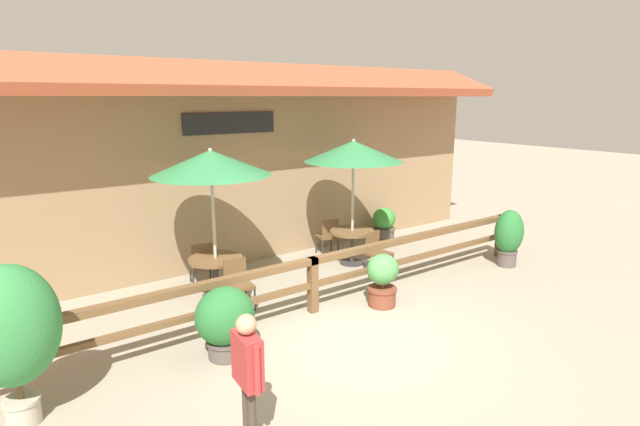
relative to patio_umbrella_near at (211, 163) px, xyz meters
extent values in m
plane|color=#9E937F|center=(1.02, -2.59, -2.42)|extent=(60.00, 60.00, 0.00)
cube|color=#997A56|center=(1.02, 1.61, -0.62)|extent=(14.00, 0.40, 3.60)
cube|color=#B25133|center=(1.02, 1.06, 1.46)|extent=(14.28, 1.48, 0.70)
cube|color=black|center=(1.06, 1.38, 0.58)|extent=(1.98, 0.04, 0.42)
cube|color=brown|center=(1.02, -1.54, -1.52)|extent=(10.40, 0.14, 0.11)
cube|color=brown|center=(1.02, -1.54, -1.94)|extent=(10.40, 0.10, 0.09)
cube|color=brown|center=(1.02, -1.54, -1.94)|extent=(0.14, 0.14, 0.95)
cube|color=brown|center=(6.15, -1.54, -1.94)|extent=(0.14, 0.14, 0.95)
cylinder|color=#B7B2A8|center=(0.00, 0.00, -1.28)|extent=(0.06, 0.06, 2.27)
cone|color=#33844C|center=(0.00, 0.00, 0.01)|extent=(2.04, 2.04, 0.43)
sphere|color=#B2ADA3|center=(0.00, 0.00, 0.22)|extent=(0.07, 0.07, 0.07)
cylinder|color=brown|center=(0.00, 0.00, -1.71)|extent=(0.96, 0.96, 0.05)
cylinder|color=#333333|center=(0.00, 0.00, -2.08)|extent=(0.07, 0.07, 0.68)
cylinder|color=#333333|center=(0.00, 0.00, -2.40)|extent=(0.53, 0.53, 0.03)
cube|color=brown|center=(0.08, -0.75, -1.99)|extent=(0.45, 0.45, 0.05)
cube|color=brown|center=(0.09, -0.56, -1.77)|extent=(0.40, 0.07, 0.40)
cylinder|color=#2D2D2D|center=(-0.13, -0.93, -2.22)|extent=(0.04, 0.04, 0.40)
cylinder|color=#2D2D2D|center=(0.25, -0.96, -2.22)|extent=(0.04, 0.04, 0.40)
cylinder|color=#2D2D2D|center=(-0.10, -0.55, -2.22)|extent=(0.04, 0.04, 0.40)
cylinder|color=#2D2D2D|center=(0.28, -0.58, -2.22)|extent=(0.04, 0.04, 0.40)
cube|color=brown|center=(0.03, 0.75, -1.99)|extent=(0.51, 0.51, 0.05)
cube|color=brown|center=(-0.01, 0.57, -1.77)|extent=(0.40, 0.13, 0.40)
cylinder|color=#2D2D2D|center=(0.26, 0.89, -2.22)|extent=(0.04, 0.04, 0.40)
cylinder|color=#2D2D2D|center=(-0.11, 0.98, -2.22)|extent=(0.04, 0.04, 0.40)
cylinder|color=#2D2D2D|center=(0.17, 0.52, -2.22)|extent=(0.04, 0.04, 0.40)
cylinder|color=#2D2D2D|center=(-0.20, 0.61, -2.22)|extent=(0.04, 0.04, 0.40)
cylinder|color=#B7B2A8|center=(3.14, 0.01, -1.28)|extent=(0.06, 0.06, 2.27)
cone|color=#33844C|center=(3.14, 0.01, 0.01)|extent=(2.04, 2.04, 0.43)
sphere|color=#B2ADA3|center=(3.14, 0.01, 0.22)|extent=(0.07, 0.07, 0.07)
cylinder|color=brown|center=(3.14, 0.01, -1.71)|extent=(0.96, 0.96, 0.05)
cylinder|color=#333333|center=(3.14, 0.01, -2.08)|extent=(0.07, 0.07, 0.68)
cylinder|color=#333333|center=(3.14, 0.01, -2.40)|extent=(0.53, 0.53, 0.03)
cube|color=brown|center=(3.17, -0.83, -1.99)|extent=(0.47, 0.47, 0.05)
cube|color=brown|center=(3.14, -0.64, -1.77)|extent=(0.40, 0.09, 0.40)
cylinder|color=#2D2D2D|center=(3.01, -1.04, -2.22)|extent=(0.04, 0.04, 0.40)
cylinder|color=#2D2D2D|center=(3.39, -0.99, -2.22)|extent=(0.04, 0.04, 0.40)
cylinder|color=#2D2D2D|center=(2.96, -0.67, -2.22)|extent=(0.04, 0.04, 0.40)
cylinder|color=#2D2D2D|center=(3.33, -0.61, -2.22)|extent=(0.04, 0.04, 0.40)
cube|color=brown|center=(3.09, 0.84, -1.99)|extent=(0.50, 0.50, 0.05)
cube|color=brown|center=(3.05, 0.65, -1.77)|extent=(0.40, 0.13, 0.40)
cylinder|color=#2D2D2D|center=(3.32, 0.98, -2.22)|extent=(0.04, 0.04, 0.40)
cylinder|color=#2D2D2D|center=(2.95, 1.07, -2.22)|extent=(0.04, 0.04, 0.40)
cylinder|color=#2D2D2D|center=(3.23, 0.61, -2.22)|extent=(0.04, 0.04, 0.40)
cylinder|color=#2D2D2D|center=(2.86, 0.70, -2.22)|extent=(0.04, 0.04, 0.40)
cylinder|color=#564C47|center=(-0.80, -2.05, -2.29)|extent=(0.50, 0.50, 0.26)
cylinder|color=#564C47|center=(-0.80, -2.05, -2.18)|extent=(0.54, 0.54, 0.04)
ellipsoid|color=#287033|center=(-0.80, -2.05, -1.81)|extent=(0.82, 0.74, 0.81)
cylinder|color=#B7AD99|center=(-3.24, -2.08, -2.26)|extent=(0.36, 0.36, 0.31)
cylinder|color=#B7AD99|center=(-3.24, -2.08, -2.13)|extent=(0.38, 0.38, 0.04)
cylinder|color=brown|center=(-3.24, -2.08, -1.91)|extent=(0.06, 0.06, 0.40)
ellipsoid|color=#338442|center=(-3.24, -2.08, -1.25)|extent=(0.99, 0.89, 1.34)
cylinder|color=#564C47|center=(5.71, -2.05, -2.25)|extent=(0.39, 0.39, 0.34)
cylinder|color=#564C47|center=(5.71, -2.05, -2.09)|extent=(0.42, 0.42, 0.04)
ellipsoid|color=#287033|center=(5.71, -2.05, -1.67)|extent=(0.63, 0.57, 0.94)
cylinder|color=brown|center=(2.14, -2.03, -2.26)|extent=(0.47, 0.47, 0.32)
cylinder|color=brown|center=(2.14, -2.03, -2.11)|extent=(0.51, 0.51, 0.04)
cylinder|color=brown|center=(2.14, -2.03, -2.02)|extent=(0.08, 0.08, 0.16)
ellipsoid|color=#4C934C|center=(2.14, -2.03, -1.76)|extent=(0.57, 0.51, 0.52)
cylinder|color=#564C47|center=(4.95, 0.96, -2.26)|extent=(0.53, 0.53, 0.31)
cylinder|color=#564C47|center=(4.95, 0.96, -2.13)|extent=(0.58, 0.58, 0.04)
ellipsoid|color=#3D8E38|center=(4.95, 0.96, -1.87)|extent=(0.60, 0.54, 0.56)
cylinder|color=#42382D|center=(-1.41, -3.84, -2.05)|extent=(0.08, 0.08, 0.74)
cylinder|color=#42382D|center=(-1.42, -3.98, -2.05)|extent=(0.08, 0.08, 0.74)
cube|color=#B23333|center=(-1.42, -3.91, -1.41)|extent=(0.21, 0.42, 0.53)
cylinder|color=#B23333|center=(-1.40, -3.68, -1.41)|extent=(0.06, 0.06, 0.50)
cylinder|color=#B23333|center=(-1.44, -4.14, -1.41)|extent=(0.06, 0.06, 0.50)
sphere|color=tan|center=(-1.42, -3.91, -1.04)|extent=(0.20, 0.20, 0.20)
camera|label=1|loc=(-3.43, -7.90, 1.09)|focal=28.00mm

